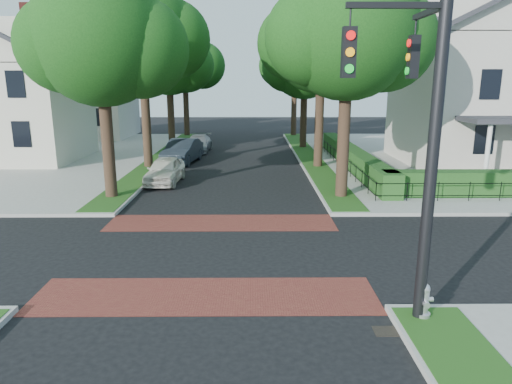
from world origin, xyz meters
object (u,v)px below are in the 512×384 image
at_px(parked_car_middle, 182,151).
at_px(parked_car_rear, 198,143).
at_px(fire_hydrant, 424,301).
at_px(traffic_signal, 423,119).
at_px(parked_car_front, 165,170).

height_order(parked_car_middle, parked_car_rear, parked_car_middle).
bearing_deg(fire_hydrant, parked_car_middle, 129.36).
bearing_deg(traffic_signal, fire_hydrant, -31.67).
distance_m(parked_car_rear, fire_hydrant, 28.24).
bearing_deg(fire_hydrant, parked_car_rear, 124.38).
bearing_deg(parked_car_middle, traffic_signal, -60.25).
bearing_deg(parked_car_front, fire_hydrant, -57.37).
relative_size(traffic_signal, fire_hydrant, 9.37).
relative_size(parked_car_front, fire_hydrant, 4.96).
xyz_separation_m(parked_car_front, fire_hydrant, (8.80, -15.21, -0.16)).
relative_size(parked_car_front, parked_car_rear, 0.92).
bearing_deg(parked_car_front, parked_car_middle, 92.58).
bearing_deg(traffic_signal, parked_car_middle, 111.57).
distance_m(traffic_signal, parked_car_front, 17.70).
relative_size(parked_car_front, parked_car_middle, 0.84).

